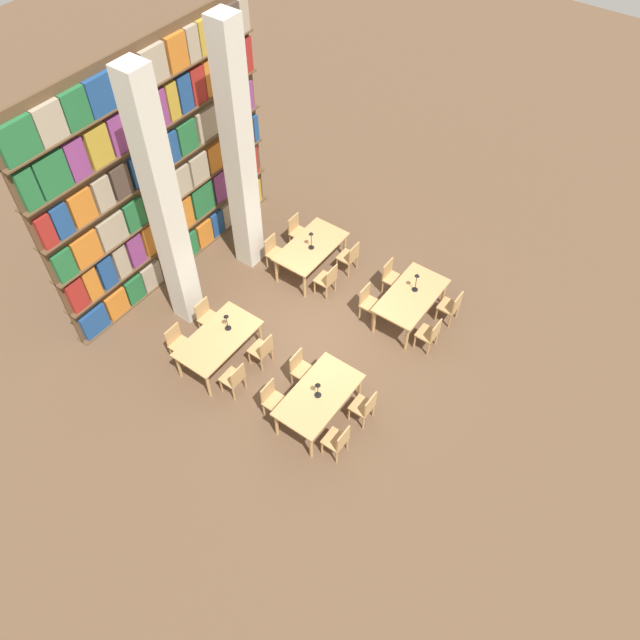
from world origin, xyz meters
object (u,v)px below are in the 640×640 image
reading_table_0 (319,396)px  chair_4 (430,334)px  chair_10 (262,350)px  chair_14 (350,257)px  chair_6 (451,306)px  pillar_left (165,211)px  reading_table_1 (411,297)px  reading_table_3 (311,248)px  desk_lamp_3 (311,237)px  pillar_center (239,156)px  chair_9 (178,342)px  chair_12 (327,279)px  chair_7 (391,277)px  chair_15 (298,231)px  desk_lamp_1 (417,279)px  reading_table_2 (218,340)px  chair_1 (273,399)px  desk_lamp_2 (227,319)px  chair_8 (234,378)px  chair_11 (207,316)px  desk_lamp_0 (318,387)px  chair_13 (274,252)px  chair_0 (338,441)px  chair_5 (369,302)px  chair_2 (365,407)px  chair_3 (301,368)px

reading_table_0 → chair_4: bearing=-18.0°
chair_10 → chair_14: 3.39m
chair_6 → pillar_left: bearing=123.5°
reading_table_1 → reading_table_3: bearing=90.8°
reading_table_3 → desk_lamp_3: bearing=-138.8°
pillar_center → chair_9: size_ratio=6.91×
chair_12 → chair_14: 0.92m
chair_7 → chair_15: bearing=-89.6°
desk_lamp_1 → reading_table_2: desk_lamp_1 is taller
chair_1 → desk_lamp_2: bearing=-111.6°
reading_table_2 → desk_lamp_3: desk_lamp_3 is taller
reading_table_2 → chair_9: chair_9 is taller
chair_4 → chair_8: 4.26m
chair_11 → chair_10: bearing=90.0°
chair_6 → chair_1: bearing=158.2°
desk_lamp_0 → chair_13: bearing=49.7°
desk_lamp_0 → chair_12: (2.86, 1.81, -0.56)m
chair_6 → chair_14: 2.72m
chair_0 → desk_lamp_1: bearing=9.7°
desk_lamp_0 → chair_10: 1.86m
pillar_left → chair_10: pillar_left is taller
desk_lamp_0 → reading_table_2: 2.54m
chair_5 → desk_lamp_2: (-2.59, 1.86, 0.59)m
chair_2 → chair_7: bearing=23.3°
chair_0 → chair_3: size_ratio=1.00×
chair_4 → chair_15: same height
reading_table_0 → chair_9: bearing=99.3°
chair_1 → pillar_left: bearing=-106.4°
desk_lamp_0 → chair_11: bearing=83.2°
chair_10 → chair_15: bearing=25.8°
chair_15 → desk_lamp_0: bearing=41.7°
reading_table_1 → chair_9: (-3.84, 3.42, -0.21)m
reading_table_1 → chair_5: size_ratio=2.09×
chair_2 → chair_5: (2.35, 1.43, 0.00)m
reading_table_0 → desk_lamp_0: 0.35m
pillar_left → chair_13: size_ratio=6.91×
chair_4 → chair_12: 2.72m
reading_table_1 → chair_10: chair_10 is taller
desk_lamp_1 → desk_lamp_2: (-3.25, 2.62, -0.04)m
chair_7 → reading_table_2: 4.30m
desk_lamp_1 → chair_10: size_ratio=0.58×
desk_lamp_0 → chair_15: 5.09m
pillar_left → pillar_center: size_ratio=1.00×
chair_4 → chair_5: size_ratio=1.00×
pillar_left → chair_3: (-0.04, -3.26, -2.53)m
chair_6 → chair_7: bearing=90.0°
pillar_left → desk_lamp_0: 4.52m
reading_table_2 → chair_10: bearing=-59.3°
chair_12 → chair_15: same height
desk_lamp_0 → chair_4: size_ratio=0.47×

